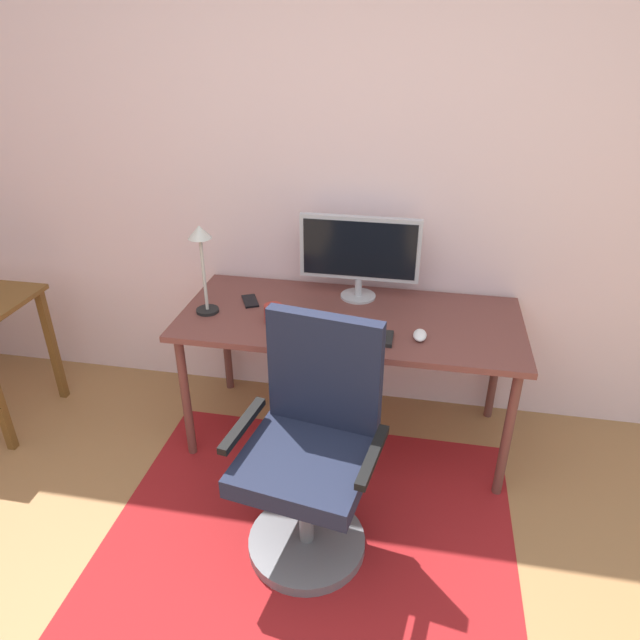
% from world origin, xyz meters
% --- Properties ---
extents(wall_back, '(6.00, 0.10, 2.60)m').
position_xyz_m(wall_back, '(0.00, 2.20, 1.30)').
color(wall_back, silver).
rests_on(wall_back, ground).
extents(area_rug, '(1.74, 1.39, 0.01)m').
position_xyz_m(area_rug, '(-0.01, 1.10, 0.00)').
color(area_rug, maroon).
rests_on(area_rug, ground).
extents(desk, '(1.64, 0.72, 0.71)m').
position_xyz_m(desk, '(0.05, 1.77, 0.65)').
color(desk, brown).
rests_on(desk, ground).
extents(monitor, '(0.60, 0.18, 0.43)m').
position_xyz_m(monitor, '(0.06, 1.99, 0.96)').
color(monitor, '#B2B2B7').
rests_on(monitor, desk).
extents(keyboard, '(0.43, 0.13, 0.02)m').
position_xyz_m(keyboard, '(0.05, 1.57, 0.72)').
color(keyboard, black).
rests_on(keyboard, desk).
extents(computer_mouse, '(0.06, 0.10, 0.03)m').
position_xyz_m(computer_mouse, '(0.38, 1.62, 0.73)').
color(computer_mouse, white).
rests_on(computer_mouse, desk).
extents(coffee_cup, '(0.09, 0.09, 0.09)m').
position_xyz_m(coffee_cup, '(-0.30, 1.65, 0.76)').
color(coffee_cup, '#A2281F').
rests_on(coffee_cup, desk).
extents(cell_phone, '(0.12, 0.16, 0.01)m').
position_xyz_m(cell_phone, '(-0.47, 1.83, 0.72)').
color(cell_phone, black).
rests_on(cell_phone, desk).
extents(desk_lamp, '(0.11, 0.11, 0.44)m').
position_xyz_m(desk_lamp, '(-0.65, 1.69, 1.03)').
color(desk_lamp, black).
rests_on(desk_lamp, desk).
extents(office_chair, '(0.61, 0.56, 1.01)m').
position_xyz_m(office_chair, '(-0.00, 1.06, 0.43)').
color(office_chair, slate).
rests_on(office_chair, ground).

